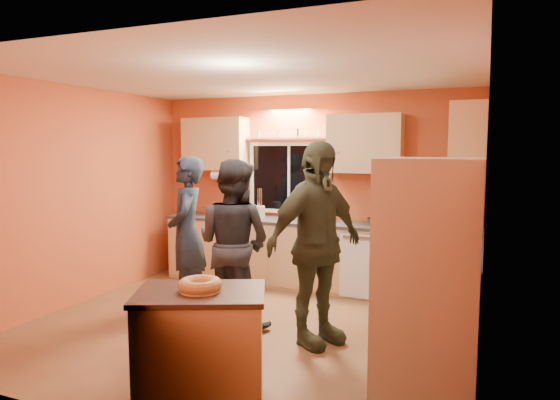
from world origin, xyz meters
The scene contains 14 objects.
ground centered at (0.00, 0.00, 0.00)m, with size 4.50×4.50×0.00m, color brown.
room_shell centered at (0.12, 0.41, 1.62)m, with size 4.54×4.04×2.61m.
back_counter centered at (0.01, 1.70, 0.45)m, with size 4.23×0.62×0.90m.
right_counter centered at (1.95, 0.50, 0.45)m, with size 0.62×1.84×0.90m.
refrigerator centered at (1.89, -0.80, 0.90)m, with size 0.72×0.70×1.80m, color silver.
island centered at (0.43, -1.59, 0.44)m, with size 1.07×0.93×0.87m.
bundt_pastry centered at (0.43, -1.59, 0.92)m, with size 0.31×0.31×0.09m, color #DCAB5A.
person_left centered at (-0.91, 0.30, 0.89)m, with size 0.65×0.42×1.77m, color black.
person_center centered at (-0.15, 0.02, 0.88)m, with size 0.85×0.67×1.76m, color black.
person_right centered at (0.79, -0.11, 0.97)m, with size 1.14×0.47×1.94m, color #30321F.
mixing_bowl centered at (1.07, 1.69, 0.95)m, with size 0.38×0.38×0.09m, color black.
utensil_crock centered at (-0.62, 1.69, 0.99)m, with size 0.14×0.14×0.17m, color beige.
potted_plant centered at (1.98, -0.30, 1.05)m, with size 0.28×0.24×0.31m, color gray.
red_box centered at (1.95, 0.39, 0.94)m, with size 0.16×0.12×0.07m, color #AE341A.
Camera 1 is at (2.26, -4.53, 1.87)m, focal length 32.00 mm.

